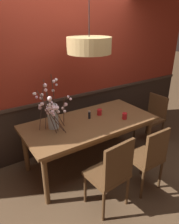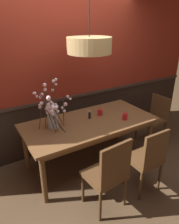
{
  "view_description": "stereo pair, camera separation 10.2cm",
  "coord_description": "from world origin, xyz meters",
  "px_view_note": "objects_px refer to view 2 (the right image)",
  "views": [
    {
      "loc": [
        -1.56,
        -2.36,
        2.17
      ],
      "look_at": [
        0.0,
        0.0,
        0.91
      ],
      "focal_mm": 34.07,
      "sensor_mm": 36.0,
      "label": 1
    },
    {
      "loc": [
        -1.47,
        -2.42,
        2.17
      ],
      "look_at": [
        0.0,
        0.0,
        0.91
      ],
      "focal_mm": 34.07,
      "sensor_mm": 36.0,
      "label": 2
    }
  ],
  "objects_px": {
    "chair_near_side_right": "(148,158)",
    "pendant_lamp": "(89,45)",
    "dining_table": "(90,126)",
    "candle_holder_nearer_center": "(100,112)",
    "vase_with_blossoms": "(52,113)",
    "chair_far_side_right": "(78,112)",
    "candle_holder_nearer_edge": "(125,116)",
    "chair_near_side_left": "(109,173)",
    "chair_head_east_end": "(155,116)",
    "condiment_bottle": "(90,115)"
  },
  "relations": [
    {
      "from": "dining_table",
      "to": "pendant_lamp",
      "type": "distance_m",
      "value": 1.16
    },
    {
      "from": "chair_far_side_right",
      "to": "vase_with_blossoms",
      "type": "distance_m",
      "value": 1.23
    },
    {
      "from": "chair_head_east_end",
      "to": "vase_with_blossoms",
      "type": "distance_m",
      "value": 2.02
    },
    {
      "from": "chair_near_side_left",
      "to": "candle_holder_nearer_center",
      "type": "relative_size",
      "value": 9.89
    },
    {
      "from": "candle_holder_nearer_edge",
      "to": "chair_near_side_left",
      "type": "bearing_deg",
      "value": -139.6
    },
    {
      "from": "chair_near_side_right",
      "to": "condiment_bottle",
      "type": "xyz_separation_m",
      "value": [
        -0.28,
        0.97,
        0.29
      ]
    },
    {
      "from": "vase_with_blossoms",
      "to": "candle_holder_nearer_center",
      "type": "bearing_deg",
      "value": 0.64
    },
    {
      "from": "dining_table",
      "to": "chair_near_side_right",
      "type": "height_order",
      "value": "chair_near_side_right"
    },
    {
      "from": "dining_table",
      "to": "candle_holder_nearer_center",
      "type": "relative_size",
      "value": 20.03
    },
    {
      "from": "dining_table",
      "to": "vase_with_blossoms",
      "type": "xyz_separation_m",
      "value": [
        -0.54,
        0.09,
        0.31
      ]
    },
    {
      "from": "chair_far_side_right",
      "to": "vase_with_blossoms",
      "type": "height_order",
      "value": "vase_with_blossoms"
    },
    {
      "from": "vase_with_blossoms",
      "to": "pendant_lamp",
      "type": "height_order",
      "value": "pendant_lamp"
    },
    {
      "from": "chair_near_side_right",
      "to": "pendant_lamp",
      "type": "xyz_separation_m",
      "value": [
        -0.31,
        0.93,
        1.31
      ]
    },
    {
      "from": "chair_near_side_right",
      "to": "candle_holder_nearer_edge",
      "type": "relative_size",
      "value": 9.58
    },
    {
      "from": "chair_head_east_end",
      "to": "pendant_lamp",
      "type": "relative_size",
      "value": 0.91
    },
    {
      "from": "chair_near_side_left",
      "to": "candle_holder_nearer_edge",
      "type": "bearing_deg",
      "value": 40.4
    },
    {
      "from": "chair_near_side_left",
      "to": "candle_holder_nearer_center",
      "type": "xyz_separation_m",
      "value": [
        0.52,
        0.97,
        0.27
      ]
    },
    {
      "from": "candle_holder_nearer_center",
      "to": "condiment_bottle",
      "type": "relative_size",
      "value": 0.78
    },
    {
      "from": "vase_with_blossoms",
      "to": "condiment_bottle",
      "type": "xyz_separation_m",
      "value": [
        0.59,
        -0.01,
        -0.17
      ]
    },
    {
      "from": "candle_holder_nearer_center",
      "to": "pendant_lamp",
      "type": "height_order",
      "value": "pendant_lamp"
    },
    {
      "from": "chair_near_side_left",
      "to": "candle_holder_nearer_edge",
      "type": "xyz_separation_m",
      "value": [
        0.75,
        0.64,
        0.27
      ]
    },
    {
      "from": "condiment_bottle",
      "to": "candle_holder_nearer_edge",
      "type": "bearing_deg",
      "value": -35.21
    },
    {
      "from": "chair_near_side_left",
      "to": "candle_holder_nearer_edge",
      "type": "distance_m",
      "value": 1.03
    },
    {
      "from": "chair_far_side_right",
      "to": "chair_near_side_right",
      "type": "distance_m",
      "value": 1.76
    },
    {
      "from": "dining_table",
      "to": "chair_head_east_end",
      "type": "bearing_deg",
      "value": 0.07
    },
    {
      "from": "dining_table",
      "to": "candle_holder_nearer_center",
      "type": "height_order",
      "value": "candle_holder_nearer_center"
    },
    {
      "from": "candle_holder_nearer_center",
      "to": "chair_head_east_end",
      "type": "bearing_deg",
      "value": -4.88
    },
    {
      "from": "dining_table",
      "to": "vase_with_blossoms",
      "type": "relative_size",
      "value": 2.53
    },
    {
      "from": "pendant_lamp",
      "to": "chair_near_side_right",
      "type": "bearing_deg",
      "value": -71.81
    },
    {
      "from": "chair_near_side_right",
      "to": "candle_holder_nearer_center",
      "type": "relative_size",
      "value": 9.59
    },
    {
      "from": "chair_near_side_right",
      "to": "candle_holder_nearer_center",
      "type": "bearing_deg",
      "value": 94.54
    },
    {
      "from": "dining_table",
      "to": "candle_holder_nearer_edge",
      "type": "relative_size",
      "value": 20.0
    },
    {
      "from": "vase_with_blossoms",
      "to": "candle_holder_nearer_center",
      "type": "relative_size",
      "value": 7.92
    },
    {
      "from": "chair_far_side_right",
      "to": "vase_with_blossoms",
      "type": "xyz_separation_m",
      "value": [
        -0.82,
        -0.78,
        0.49
      ]
    },
    {
      "from": "candle_holder_nearer_edge",
      "to": "condiment_bottle",
      "type": "relative_size",
      "value": 0.78
    },
    {
      "from": "dining_table",
      "to": "candle_holder_nearer_center",
      "type": "bearing_deg",
      "value": 21.65
    },
    {
      "from": "chair_head_east_end",
      "to": "condiment_bottle",
      "type": "relative_size",
      "value": 6.88
    },
    {
      "from": "chair_head_east_end",
      "to": "pendant_lamp",
      "type": "distance_m",
      "value": 1.94
    },
    {
      "from": "chair_head_east_end",
      "to": "chair_far_side_right",
      "type": "bearing_deg",
      "value": 142.63
    },
    {
      "from": "condiment_bottle",
      "to": "dining_table",
      "type": "bearing_deg",
      "value": -122.33
    },
    {
      "from": "candle_holder_nearer_center",
      "to": "condiment_bottle",
      "type": "bearing_deg",
      "value": -174.84
    },
    {
      "from": "chair_head_east_end",
      "to": "candle_holder_nearer_edge",
      "type": "bearing_deg",
      "value": -166.32
    },
    {
      "from": "chair_far_side_right",
      "to": "chair_head_east_end",
      "type": "relative_size",
      "value": 1.02
    },
    {
      "from": "chair_near_side_right",
      "to": "chair_head_east_end",
      "type": "bearing_deg",
      "value": 39.22
    },
    {
      "from": "chair_far_side_right",
      "to": "candle_holder_nearer_edge",
      "type": "distance_m",
      "value": 1.16
    },
    {
      "from": "chair_near_side_left",
      "to": "condiment_bottle",
      "type": "xyz_separation_m",
      "value": [
        0.32,
        0.95,
        0.28
      ]
    },
    {
      "from": "condiment_bottle",
      "to": "chair_far_side_right",
      "type": "bearing_deg",
      "value": 73.97
    },
    {
      "from": "chair_near_side_right",
      "to": "vase_with_blossoms",
      "type": "xyz_separation_m",
      "value": [
        -0.87,
        0.98,
        0.46
      ]
    },
    {
      "from": "chair_near_side_left",
      "to": "vase_with_blossoms",
      "type": "xyz_separation_m",
      "value": [
        -0.28,
        0.96,
        0.45
      ]
    },
    {
      "from": "condiment_bottle",
      "to": "vase_with_blossoms",
      "type": "bearing_deg",
      "value": 179.1
    }
  ]
}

